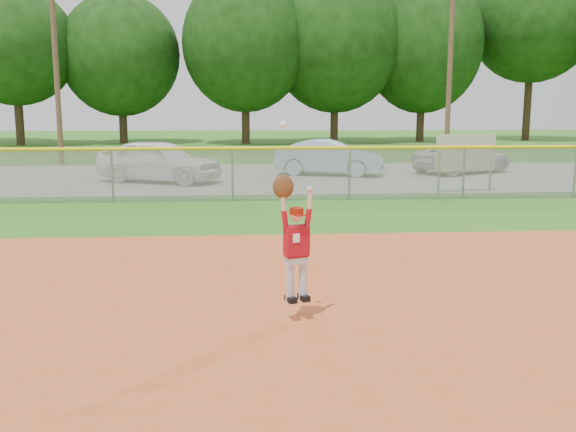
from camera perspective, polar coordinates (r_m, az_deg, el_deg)
The scene contains 11 objects.
ground at distance 8.50m, azimuth -5.91°, elevation -8.78°, with size 120.00×120.00×0.00m, color #2A6216.
clay_infield at distance 5.73m, azimuth -6.91°, elevation -18.23°, with size 24.00×16.00×0.04m, color #B94921.
parking_strip at distance 24.20m, azimuth -4.73°, elevation 3.47°, with size 44.00×10.00×0.03m, color gray.
car_white_a at distance 22.82m, azimuth -11.38°, elevation 4.84°, with size 1.76×4.39×1.49m, color white.
car_blue at distance 24.68m, azimuth 3.69°, elevation 5.21°, with size 1.42×4.08×1.34m, color #8BB3CF.
car_white_b at distance 26.43m, azimuth 15.33°, elevation 4.99°, with size 1.92×4.17×1.16m, color silver.
sponsor_sign at distance 20.58m, azimuth 15.52°, elevation 5.31°, with size 2.00×0.48×1.81m.
outfield_fence at distance 18.14m, azimuth -4.97°, elevation 4.07°, with size 40.06×0.10×1.55m.
power_lines at distance 30.12m, azimuth -2.77°, elevation 13.63°, with size 19.40×0.24×9.00m.
tree_line at distance 46.21m, azimuth -3.32°, elevation 15.87°, with size 62.37×13.00×14.43m.
ballplayer at distance 7.91m, azimuth 0.59°, elevation -2.04°, with size 0.53×0.29×2.23m.
Camera 1 is at (0.30, -8.05, 2.71)m, focal length 40.00 mm.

